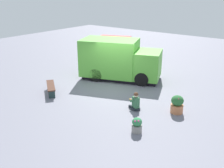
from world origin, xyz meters
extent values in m
plane|color=slate|center=(0.00, 0.00, 0.00)|extent=(40.00, 40.00, 0.00)
cube|color=#5DBA3D|center=(-1.21, 1.25, 1.37)|extent=(4.01, 3.28, 2.28)
cube|color=#5DBA3D|center=(1.10, 2.14, 1.07)|extent=(2.14, 2.48, 1.68)
cube|color=black|center=(1.77, 2.40, 1.36)|extent=(0.65, 1.63, 0.64)
cube|color=black|center=(-1.61, 2.27, 1.51)|extent=(1.79, 0.71, 0.80)
cube|color=#D23B37|center=(-1.71, 2.54, 2.47)|extent=(2.15, 1.31, 0.03)
cube|color=black|center=(-0.52, 1.52, 0.11)|extent=(5.01, 3.31, 0.23)
cylinder|color=black|center=(1.26, 1.15, 0.41)|extent=(0.85, 0.50, 0.83)
cylinder|color=black|center=(0.56, 2.98, 0.41)|extent=(0.85, 0.50, 0.83)
cylinder|color=black|center=(-1.44, 0.11, 0.41)|extent=(0.85, 0.50, 0.83)
cylinder|color=black|center=(-2.14, 1.94, 0.41)|extent=(0.85, 0.50, 0.83)
ellipsoid|color=#222930|center=(2.73, -1.77, 0.06)|extent=(0.65, 0.60, 0.12)
cube|color=#222930|center=(2.58, -1.60, 0.06)|extent=(0.38, 0.24, 0.11)
cube|color=#222930|center=(2.51, -1.79, 0.06)|extent=(0.38, 0.24, 0.11)
cube|color=#376D48|center=(2.73, -1.77, 0.38)|extent=(0.40, 0.33, 0.52)
sphere|color=beige|center=(2.73, -1.77, 0.75)|extent=(0.22, 0.22, 0.22)
sphere|color=brown|center=(2.73, -1.77, 0.78)|extent=(0.23, 0.23, 0.23)
cube|color=#376D48|center=(2.64, -1.62, 0.45)|extent=(0.35, 0.21, 0.28)
cube|color=#376D48|center=(2.56, -1.82, 0.45)|extent=(0.35, 0.21, 0.28)
cylinder|color=#DBAA52|center=(2.44, -1.65, 0.37)|extent=(0.34, 0.16, 0.08)
cube|color=#709252|center=(2.44, -1.65, 0.39)|extent=(0.28, 0.11, 0.02)
cylinder|color=gray|center=(3.90, -3.51, 0.16)|extent=(0.42, 0.42, 0.31)
torus|color=gray|center=(3.90, -3.51, 0.30)|extent=(0.44, 0.44, 0.04)
ellipsoid|color=#35864E|center=(3.90, -3.51, 0.46)|extent=(0.40, 0.40, 0.34)
sphere|color=#E3379D|center=(3.85, -3.35, 0.50)|extent=(0.08, 0.08, 0.08)
sphere|color=#F3408A|center=(4.00, -3.58, 0.56)|extent=(0.09, 0.09, 0.09)
sphere|color=#F54F88|center=(3.76, -3.56, 0.53)|extent=(0.07, 0.07, 0.07)
sphere|color=#F64785|center=(4.04, -3.44, 0.52)|extent=(0.05, 0.05, 0.05)
sphere|color=#F13B8E|center=(3.90, -3.65, 0.55)|extent=(0.08, 0.08, 0.08)
sphere|color=#EC439E|center=(4.05, -3.57, 0.52)|extent=(0.06, 0.06, 0.06)
cylinder|color=#C37549|center=(4.43, -0.88, 0.20)|extent=(0.58, 0.58, 0.40)
torus|color=#C47449|center=(4.43, -0.88, 0.38)|extent=(0.61, 0.61, 0.04)
ellipsoid|color=#2C6833|center=(4.43, -0.88, 0.61)|extent=(0.57, 0.57, 0.49)
sphere|color=red|center=(4.24, -0.76, 0.70)|extent=(0.09, 0.09, 0.09)
sphere|color=#E32748|center=(4.44, -0.65, 0.70)|extent=(0.06, 0.06, 0.06)
sphere|color=#EA1B46|center=(4.54, -1.02, 0.76)|extent=(0.08, 0.08, 0.08)
cube|color=#4E3023|center=(-2.13, -2.87, 0.45)|extent=(1.65, 1.38, 0.06)
cube|color=#243836|center=(-2.70, -2.45, 0.21)|extent=(0.27, 0.32, 0.42)
cube|color=#243836|center=(-1.57, -3.29, 0.21)|extent=(0.27, 0.32, 0.42)
camera|label=1|loc=(8.71, -11.43, 5.48)|focal=41.56mm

